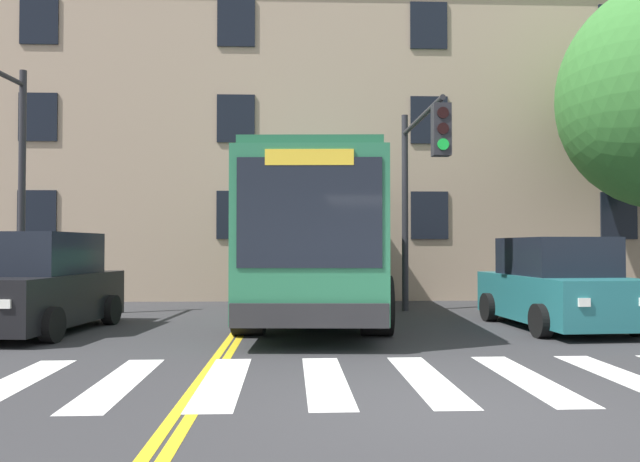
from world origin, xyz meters
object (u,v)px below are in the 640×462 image
city_bus (316,239)px  car_black_near_lane (40,286)px  traffic_light_overhead (419,171)px  car_teal_far_lane (556,286)px  car_silver_behind_bus (318,267)px

city_bus → car_black_near_lane: bearing=-153.0°
car_black_near_lane → traffic_light_overhead: traffic_light_overhead is taller
car_black_near_lane → city_bus: bearing=27.0°
city_bus → car_teal_far_lane: 5.32m
city_bus → traffic_light_overhead: traffic_light_overhead is taller
car_silver_behind_bus → traffic_light_overhead: traffic_light_overhead is taller
city_bus → car_silver_behind_bus: 8.81m
car_silver_behind_bus → traffic_light_overhead: size_ratio=0.91×
city_bus → car_silver_behind_bus: (0.35, 8.75, -0.96)m
car_black_near_lane → car_silver_behind_bus: 12.71m
city_bus → traffic_light_overhead: (2.27, -0.74, 1.51)m
car_teal_far_lane → car_silver_behind_bus: (-4.28, 11.19, -0.00)m
city_bus → car_black_near_lane: 5.95m
city_bus → car_teal_far_lane: size_ratio=2.60×
traffic_light_overhead → car_silver_behind_bus: bearing=101.4°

